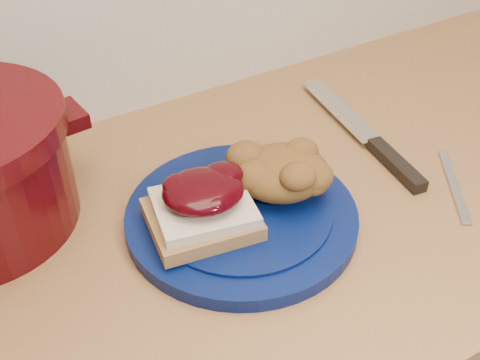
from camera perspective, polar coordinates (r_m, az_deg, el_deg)
plate at (r=0.74m, az=0.14°, el=-3.51°), size 0.35×0.35×0.02m
sandwich at (r=0.70m, az=-3.57°, el=-2.46°), size 0.14×0.12×0.06m
stuffing_mound at (r=0.74m, az=4.05°, el=0.73°), size 0.14×0.13×0.06m
chef_knife at (r=0.88m, az=13.09°, el=2.95°), size 0.07×0.31×0.02m
butter_knife at (r=0.85m, az=19.62°, el=-0.41°), size 0.10×0.13×0.00m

